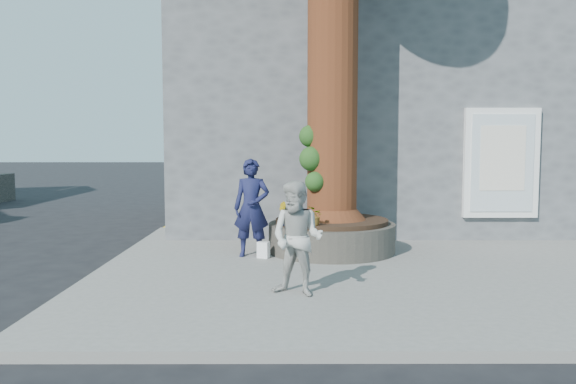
{
  "coord_description": "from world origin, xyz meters",
  "views": [
    {
      "loc": [
        -0.03,
        -8.14,
        2.06
      ],
      "look_at": [
        0.0,
        1.55,
        1.25
      ],
      "focal_mm": 35.0,
      "sensor_mm": 36.0,
      "label": 1
    }
  ],
  "objects": [
    {
      "name": "pavement",
      "position": [
        1.5,
        1.0,
        0.06
      ],
      "size": [
        9.0,
        8.0,
        0.12
      ],
      "primitive_type": "cube",
      "color": "slate",
      "rests_on": "ground"
    },
    {
      "name": "woman",
      "position": [
        0.11,
        -0.99,
        0.86
      ],
      "size": [
        0.89,
        0.81,
        1.48
      ],
      "primitive_type": "imported",
      "rotation": [
        0.0,
        0.0,
        -0.44
      ],
      "color": "#B0AFA9",
      "rests_on": "pavement"
    },
    {
      "name": "stone_shop",
      "position": [
        2.5,
        7.2,
        3.16
      ],
      "size": [
        10.3,
        8.3,
        6.3
      ],
      "color": "#505356",
      "rests_on": "ground"
    },
    {
      "name": "plant_b",
      "position": [
        -0.05,
        1.15,
        0.92
      ],
      "size": [
        0.3,
        0.3,
        0.4
      ],
      "primitive_type": "imported",
      "rotation": [
        0.0,
        0.0,
        2.39
      ],
      "color": "gray",
      "rests_on": "planter"
    },
    {
      "name": "man",
      "position": [
        -0.63,
        1.55,
        0.97
      ],
      "size": [
        0.65,
        0.46,
        1.71
      ],
      "primitive_type": "imported",
      "rotation": [
        0.0,
        0.0,
        -0.08
      ],
      "color": "#15173A",
      "rests_on": "pavement"
    },
    {
      "name": "plant_a",
      "position": [
        0.23,
        2.85,
        0.92
      ],
      "size": [
        0.24,
        0.19,
        0.4
      ],
      "primitive_type": "imported",
      "rotation": [
        0.0,
        0.0,
        0.24
      ],
      "color": "gray",
      "rests_on": "planter"
    },
    {
      "name": "planter",
      "position": [
        0.8,
        2.0,
        0.41
      ],
      "size": [
        2.3,
        2.3,
        0.6
      ],
      "color": "black",
      "rests_on": "pavement"
    },
    {
      "name": "ground",
      "position": [
        0.0,
        0.0,
        0.0
      ],
      "size": [
        120.0,
        120.0,
        0.0
      ],
      "primitive_type": "plane",
      "color": "black",
      "rests_on": "ground"
    },
    {
      "name": "plant_c",
      "position": [
        -0.05,
        2.21,
        0.87
      ],
      "size": [
        0.24,
        0.24,
        0.3
      ],
      "primitive_type": "imported",
      "rotation": [
        0.0,
        0.0,
        3.85
      ],
      "color": "gray",
      "rests_on": "planter"
    },
    {
      "name": "yellow_line",
      "position": [
        -3.05,
        1.0,
        0.0
      ],
      "size": [
        0.1,
        30.0,
        0.01
      ],
      "primitive_type": "cube",
      "color": "yellow",
      "rests_on": "ground"
    },
    {
      "name": "shopping_bag",
      "position": [
        -0.42,
        1.4,
        0.26
      ],
      "size": [
        0.23,
        0.19,
        0.28
      ],
      "primitive_type": "cube",
      "rotation": [
        0.0,
        0.0,
        -0.41
      ],
      "color": "white",
      "rests_on": "pavement"
    },
    {
      "name": "plant_d",
      "position": [
        0.45,
        1.15,
        0.88
      ],
      "size": [
        0.36,
        0.37,
        0.33
      ],
      "primitive_type": "imported",
      "rotation": [
        0.0,
        0.0,
        5.12
      ],
      "color": "gray",
      "rests_on": "planter"
    }
  ]
}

